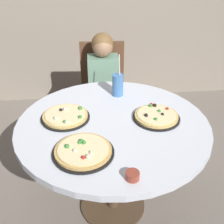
{
  "coord_description": "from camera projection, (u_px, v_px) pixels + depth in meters",
  "views": [
    {
      "loc": [
        -0.16,
        -1.53,
        1.76
      ],
      "look_at": [
        0.0,
        0.05,
        0.8
      ],
      "focal_mm": 47.05,
      "sensor_mm": 36.0,
      "label": 1
    }
  ],
  "objects": [
    {
      "name": "chair_wooden",
      "position": [
        103.0,
        89.0,
        2.74
      ],
      "size": [
        0.41,
        0.41,
        0.95
      ],
      "color": "brown",
      "rests_on": "ground_plane"
    },
    {
      "name": "pizza_cheese",
      "position": [
        65.0,
        116.0,
        1.88
      ],
      "size": [
        0.31,
        0.31,
        0.05
      ],
      "color": "black",
      "rests_on": "dining_table"
    },
    {
      "name": "soda_cup",
      "position": [
        118.0,
        85.0,
        2.12
      ],
      "size": [
        0.08,
        0.08,
        0.31
      ],
      "color": "#3F72B2",
      "rests_on": "dining_table"
    },
    {
      "name": "dining_table",
      "position": [
        113.0,
        135.0,
        1.89
      ],
      "size": [
        1.22,
        1.22,
        0.75
      ],
      "color": "silver",
      "rests_on": "ground_plane"
    },
    {
      "name": "pizza_pepperoni",
      "position": [
        156.0,
        116.0,
        1.88
      ],
      "size": [
        0.3,
        0.3,
        0.05
      ],
      "color": "black",
      "rests_on": "dining_table"
    },
    {
      "name": "sauce_bowl",
      "position": [
        132.0,
        175.0,
        1.41
      ],
      "size": [
        0.07,
        0.07,
        0.04
      ],
      "primitive_type": "cylinder",
      "color": "brown",
      "rests_on": "dining_table"
    },
    {
      "name": "ground_plane",
      "position": [
        113.0,
        205.0,
        2.23
      ],
      "size": [
        8.0,
        8.0,
        0.0
      ],
      "primitive_type": "plane",
      "color": "slate"
    },
    {
      "name": "pizza_veggie",
      "position": [
        83.0,
        151.0,
        1.58
      ],
      "size": [
        0.34,
        0.34,
        0.05
      ],
      "color": "black",
      "rests_on": "dining_table"
    },
    {
      "name": "diner_child",
      "position": [
        104.0,
        103.0,
        2.61
      ],
      "size": [
        0.27,
        0.42,
        1.08
      ],
      "color": "#3F4766",
      "rests_on": "ground_plane"
    }
  ]
}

